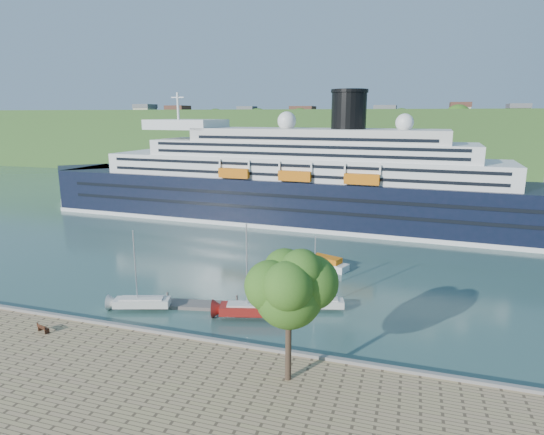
{
  "coord_description": "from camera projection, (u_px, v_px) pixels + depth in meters",
  "views": [
    {
      "loc": [
        21.21,
        -36.5,
        22.24
      ],
      "look_at": [
        0.52,
        30.0,
        6.4
      ],
      "focal_mm": 30.0,
      "sensor_mm": 36.0,
      "label": 1
    }
  ],
  "objects": [
    {
      "name": "ground",
      "position": [
        177.0,
        344.0,
        45.06
      ],
      "size": [
        400.0,
        400.0,
        0.0
      ],
      "primitive_type": "plane",
      "color": "#2A4B4A",
      "rests_on": "ground"
    },
    {
      "name": "cruise_ship",
      "position": [
        287.0,
        157.0,
        94.54
      ],
      "size": [
        121.18,
        22.59,
        27.07
      ],
      "primitive_type": null,
      "rotation": [
        0.0,
        0.0,
        -0.04
      ],
      "color": "black",
      "rests_on": "ground"
    },
    {
      "name": "promenade_tree",
      "position": [
        289.0,
        310.0,
        35.99
      ],
      "size": [
        7.33,
        7.33,
        12.14
      ],
      "primitive_type": null,
      "color": "#245717",
      "rests_on": "promenade"
    },
    {
      "name": "sailboat_white_near",
      "position": [
        140.0,
        273.0,
        51.88
      ],
      "size": [
        7.34,
        3.99,
        9.14
      ],
      "primitive_type": null,
      "rotation": [
        0.0,
        0.0,
        0.3
      ],
      "color": "silver",
      "rests_on": "ground"
    },
    {
      "name": "far_hillside",
      "position": [
        358.0,
        141.0,
        177.4
      ],
      "size": [
        400.0,
        50.0,
        24.0
      ],
      "primitive_type": "cube",
      "color": "#335220",
      "rests_on": "ground"
    },
    {
      "name": "tender_launch",
      "position": [
        326.0,
        263.0,
        66.94
      ],
      "size": [
        6.97,
        4.46,
        1.82
      ],
      "primitive_type": null,
      "rotation": [
        0.0,
        0.0,
        -0.36
      ],
      "color": "#D0660C",
      "rests_on": "ground"
    },
    {
      "name": "floating_pontoon",
      "position": [
        220.0,
        306.0,
        53.44
      ],
      "size": [
        18.9,
        5.86,
        0.42
      ],
      "primitive_type": null,
      "rotation": [
        0.0,
        0.0,
        0.19
      ],
      "color": "#69635D",
      "rests_on": "ground"
    },
    {
      "name": "sailboat_white_far",
      "position": [
        319.0,
        276.0,
        51.97
      ],
      "size": [
        6.8,
        3.45,
        8.46
      ],
      "primitive_type": null,
      "rotation": [
        0.0,
        0.0,
        0.26
      ],
      "color": "silver",
      "rests_on": "ground"
    },
    {
      "name": "park_bench",
      "position": [
        43.0,
        328.0,
        45.29
      ],
      "size": [
        1.58,
        1.0,
        0.94
      ],
      "primitive_type": null,
      "rotation": [
        0.0,
        0.0,
        -0.3
      ],
      "color": "#422212",
      "rests_on": "promenade"
    },
    {
      "name": "sailboat_red",
      "position": [
        252.0,
        274.0,
        49.62
      ],
      "size": [
        8.32,
        4.19,
        10.36
      ],
      "primitive_type": null,
      "rotation": [
        0.0,
        0.0,
        0.26
      ],
      "color": "maroon",
      "rests_on": "ground"
    },
    {
      "name": "quay_coping",
      "position": [
        176.0,
        334.0,
        44.62
      ],
      "size": [
        220.0,
        0.5,
        0.3
      ],
      "primitive_type": "cube",
      "color": "slate",
      "rests_on": "promenade"
    }
  ]
}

